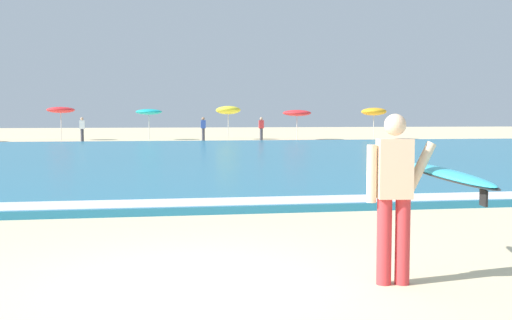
{
  "coord_description": "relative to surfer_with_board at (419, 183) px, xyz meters",
  "views": [
    {
      "loc": [
        -0.39,
        -6.23,
        1.72
      ],
      "look_at": [
        0.98,
        2.16,
        1.1
      ],
      "focal_mm": 43.56,
      "sensor_mm": 36.0,
      "label": 1
    }
  ],
  "objects": [
    {
      "name": "beachgoer_near_row_mid",
      "position": [
        -7.17,
        34.8,
        -0.19
      ],
      "size": [
        0.32,
        0.2,
        1.58
      ],
      "color": "#383842",
      "rests_on": "ground"
    },
    {
      "name": "beachgoer_near_row_right",
      "position": [
        0.57,
        35.38,
        -0.19
      ],
      "size": [
        0.32,
        0.2,
        1.58
      ],
      "color": "#383842",
      "rests_on": "ground"
    },
    {
      "name": "sea",
      "position": [
        -2.23,
        18.7,
        -0.96
      ],
      "size": [
        120.0,
        28.0,
        0.14
      ],
      "primitive_type": "cube",
      "color": "teal",
      "rests_on": "ground"
    },
    {
      "name": "beach_umbrella_1",
      "position": [
        -8.92,
        38.12,
        1.03
      ],
      "size": [
        1.87,
        1.88,
        2.31
      ],
      "color": "beige",
      "rests_on": "ground"
    },
    {
      "name": "beachgoer_near_row_left",
      "position": [
        4.37,
        34.71,
        -0.19
      ],
      "size": [
        0.32,
        0.2,
        1.58
      ],
      "color": "#383842",
      "rests_on": "ground"
    },
    {
      "name": "ground_plane",
      "position": [
        -2.23,
        0.37,
        -1.03
      ],
      "size": [
        160.0,
        160.0,
        0.0
      ],
      "primitive_type": "plane",
      "color": "beige"
    },
    {
      "name": "beach_umbrella_4",
      "position": [
        7.15,
        36.26,
        0.83
      ],
      "size": [
        1.98,
        1.98,
        2.09
      ],
      "color": "beige",
      "rests_on": "ground"
    },
    {
      "name": "surfer_with_board",
      "position": [
        0.0,
        0.0,
        0.0
      ],
      "size": [
        1.11,
        2.6,
        1.73
      ],
      "color": "red",
      "rests_on": "ground"
    },
    {
      "name": "beach_umbrella_2",
      "position": [
        -3.0,
        37.68,
        0.91
      ],
      "size": [
        1.81,
        1.81,
        2.14
      ],
      "color": "beige",
      "rests_on": "ground"
    },
    {
      "name": "beach_umbrella_5",
      "position": [
        12.72,
        36.23,
        0.93
      ],
      "size": [
        1.78,
        1.79,
        2.27
      ],
      "color": "beige",
      "rests_on": "ground"
    },
    {
      "name": "beach_umbrella_3",
      "position": [
        2.48,
        37.39,
        1.03
      ],
      "size": [
        1.74,
        1.78,
        2.42
      ],
      "color": "beige",
      "rests_on": "ground"
    },
    {
      "name": "surf_foam",
      "position": [
        -2.23,
        5.3,
        -0.89
      ],
      "size": [
        120.0,
        1.01,
        0.01
      ],
      "primitive_type": "cube",
      "color": "white",
      "rests_on": "sea"
    }
  ]
}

